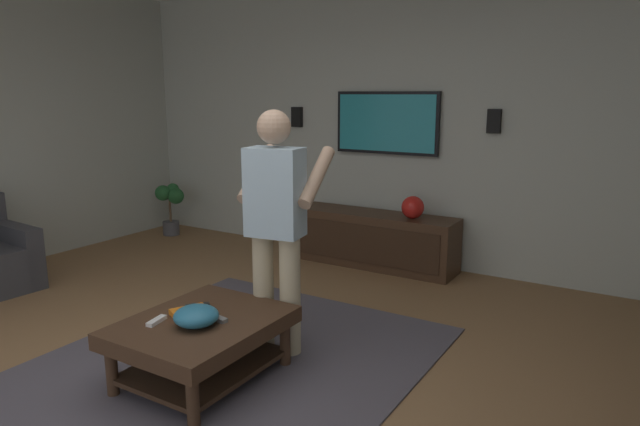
% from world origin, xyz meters
% --- Properties ---
extents(ground_plane, '(8.14, 8.14, 0.00)m').
position_xyz_m(ground_plane, '(0.00, 0.00, 0.00)').
color(ground_plane, olive).
extents(wall_back_tv, '(0.10, 6.99, 2.87)m').
position_xyz_m(wall_back_tv, '(3.14, 0.00, 1.43)').
color(wall_back_tv, '#B2B7AD').
rests_on(wall_back_tv, ground).
extents(area_rug, '(2.76, 2.30, 0.01)m').
position_xyz_m(area_rug, '(0.31, 0.04, 0.01)').
color(area_rug, '#514C56').
rests_on(area_rug, ground).
extents(coffee_table, '(1.00, 0.80, 0.40)m').
position_xyz_m(coffee_table, '(0.11, 0.04, 0.30)').
color(coffee_table, '#422B1C').
rests_on(coffee_table, ground).
extents(media_console, '(0.45, 1.70, 0.55)m').
position_xyz_m(media_console, '(2.80, 0.21, 0.28)').
color(media_console, '#422B1C').
rests_on(media_console, ground).
extents(tv, '(0.05, 1.12, 0.63)m').
position_xyz_m(tv, '(3.04, 0.21, 1.44)').
color(tv, black).
extents(person_standing, '(0.59, 0.60, 1.64)m').
position_xyz_m(person_standing, '(0.69, -0.11, 0.93)').
color(person_standing, '#C6B793').
rests_on(person_standing, ground).
extents(potted_plant_short, '(0.29, 0.32, 0.64)m').
position_xyz_m(potted_plant_short, '(2.65, 2.94, 0.41)').
color(potted_plant_short, '#4C4C51').
rests_on(potted_plant_short, ground).
extents(bowl, '(0.27, 0.27, 0.12)m').
position_xyz_m(bowl, '(0.02, -0.00, 0.46)').
color(bowl, teal).
rests_on(bowl, coffee_table).
extents(remote_white, '(0.16, 0.07, 0.02)m').
position_xyz_m(remote_white, '(-0.07, 0.23, 0.41)').
color(remote_white, white).
rests_on(remote_white, coffee_table).
extents(remote_black, '(0.14, 0.13, 0.02)m').
position_xyz_m(remote_black, '(0.23, 0.20, 0.41)').
color(remote_black, black).
rests_on(remote_black, coffee_table).
extents(remote_grey, '(0.07, 0.16, 0.02)m').
position_xyz_m(remote_grey, '(0.15, -0.05, 0.41)').
color(remote_grey, slate).
rests_on(remote_grey, coffee_table).
extents(book, '(0.27, 0.24, 0.04)m').
position_xyz_m(book, '(0.12, 0.15, 0.42)').
color(book, orange).
rests_on(book, coffee_table).
extents(vase_round, '(0.22, 0.22, 0.22)m').
position_xyz_m(vase_round, '(2.77, -0.22, 0.66)').
color(vase_round, red).
rests_on(vase_round, media_console).
extents(wall_speaker_left, '(0.06, 0.12, 0.22)m').
position_xyz_m(wall_speaker_left, '(3.06, -0.87, 1.49)').
color(wall_speaker_left, black).
extents(wall_speaker_right, '(0.06, 0.12, 0.22)m').
position_xyz_m(wall_speaker_right, '(3.06, 1.31, 1.48)').
color(wall_speaker_right, black).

